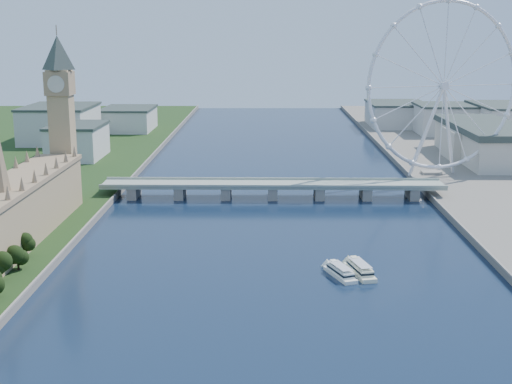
{
  "coord_description": "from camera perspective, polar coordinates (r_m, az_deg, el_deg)",
  "views": [
    {
      "loc": [
        -4.1,
        -149.43,
        105.25
      ],
      "look_at": [
        -9.46,
        210.0,
        24.05
      ],
      "focal_mm": 50.0,
      "sensor_mm": 36.0,
      "label": 1
    }
  ],
  "objects": [
    {
      "name": "big_ben",
      "position": [
        446.7,
        -15.38,
        7.31
      ],
      "size": [
        20.02,
        20.02,
        110.0
      ],
      "color": "tan",
      "rests_on": "ground"
    },
    {
      "name": "london_eye",
      "position": [
        520.91,
        14.78,
        8.16
      ],
      "size": [
        113.6,
        39.12,
        124.3
      ],
      "color": "silver",
      "rests_on": "ground"
    },
    {
      "name": "parliament_range",
      "position": [
        353.43,
        -19.71,
        -2.25
      ],
      "size": [
        24.0,
        200.0,
        70.0
      ],
      "color": "tan",
      "rests_on": "ground"
    },
    {
      "name": "county_hall",
      "position": [
        615.54,
        17.77,
        2.27
      ],
      "size": [
        54.0,
        144.0,
        35.0
      ],
      "primitive_type": null,
      "color": "beige",
      "rests_on": "ground"
    },
    {
      "name": "city_skyline",
      "position": [
        716.29,
        4.34,
        5.61
      ],
      "size": [
        505.0,
        280.0,
        32.0
      ],
      "color": "beige",
      "rests_on": "ground"
    },
    {
      "name": "westminster_bridge",
      "position": [
        460.14,
        1.34,
        0.35
      ],
      "size": [
        220.0,
        22.0,
        9.5
      ],
      "color": "gray",
      "rests_on": "ground"
    },
    {
      "name": "tour_boat_near",
      "position": [
        317.23,
        6.75,
        -6.74
      ],
      "size": [
        14.99,
        26.29,
        5.62
      ],
      "primitive_type": null,
      "rotation": [
        0.0,
        0.0,
        0.35
      ],
      "color": "white",
      "rests_on": "ground"
    },
    {
      "name": "tour_boat_far",
      "position": [
        321.03,
        8.3,
        -6.55
      ],
      "size": [
        13.41,
        28.55,
        6.09
      ],
      "primitive_type": null,
      "rotation": [
        0.0,
        0.0,
        0.24
      ],
      "color": "#ECECC9",
      "rests_on": "ground"
    }
  ]
}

